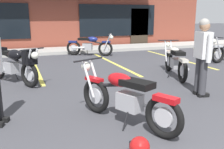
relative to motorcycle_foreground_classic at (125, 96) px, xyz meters
The scene contains 10 objects.
ground_plane 1.32m from the motorcycle_foreground_classic, 73.05° to the left, with size 80.00×80.00×0.00m, color #3D3D42.
sidewalk_kerb 8.78m from the motorcycle_foreground_classic, 87.65° to the left, with size 22.00×1.80×0.14m, color #A8A59E.
brick_storefront_building 12.92m from the motorcycle_foreground_classic, 88.39° to the left, with size 17.33×6.96×3.73m.
painted_stall_lines 5.19m from the motorcycle_foreground_classic, 86.02° to the left, with size 13.95×4.80×0.01m.
motorcycle_foreground_classic is the anchor object (origin of this frame).
motorcycle_silver_naked 3.70m from the motorcycle_foreground_classic, 43.61° to the left, with size 0.98×2.04×0.98m.
motorcycle_green_cafe_racer 7.27m from the motorcycle_foreground_classic, 78.81° to the left, with size 1.87×1.34×0.98m.
motorcycle_orange_scrambler 3.69m from the motorcycle_foreground_classic, 116.73° to the left, with size 1.38×1.85×0.98m.
person_in_black_shirt 2.33m from the motorcycle_foreground_classic, 20.09° to the left, with size 0.33×0.61×1.68m.
helmet_on_pavement 1.07m from the motorcycle_foreground_classic, 102.72° to the right, with size 0.26×0.26×0.26m.
Camera 1 is at (-1.93, -1.14, 1.74)m, focal length 40.90 mm.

